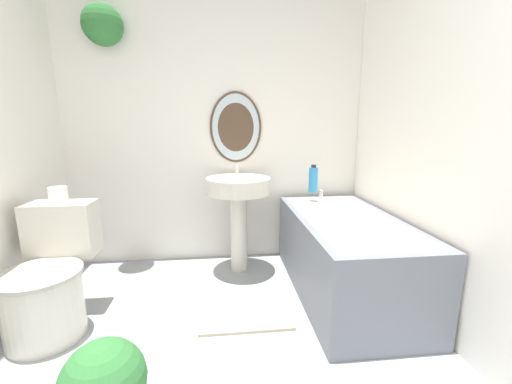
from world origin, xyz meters
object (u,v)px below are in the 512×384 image
Objects in this scene: pedestal_sink at (238,199)px; toilet at (50,280)px; toilet_paper_roll at (58,195)px; shampoo_bottle at (313,179)px; bathtub at (345,253)px.

toilet is at bearing -150.49° from pedestal_sink.
toilet is 0.52m from toilet_paper_roll.
bathtub is at bearing -79.13° from shampoo_bottle.
toilet is 2.02m from shampoo_bottle.
bathtub is (0.75, -0.45, -0.33)m from pedestal_sink.
bathtub is 5.89× the size of shampoo_bottle.
toilet is at bearing -173.65° from bathtub.
toilet_paper_roll reaches higher than toilet.
toilet_paper_roll is at bearing -164.11° from shampoo_bottle.
toilet is 1.94m from bathtub.
pedestal_sink is (1.17, 0.66, 0.32)m from toilet.
toilet is 6.71× the size of toilet_paper_roll.
toilet is at bearing -157.95° from shampoo_bottle.
pedestal_sink is 0.94m from bathtub.
shampoo_bottle is (1.83, 0.74, 0.46)m from toilet.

